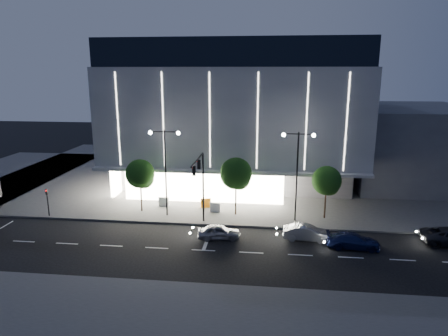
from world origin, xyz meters
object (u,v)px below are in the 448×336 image
street_lamp_west (165,160)px  tree_mid (236,175)px  tree_right (327,182)px  car_third (353,241)px  barrier_d (215,207)px  street_lamp_east (297,163)px  barrier_c (206,203)px  tree_left (140,175)px  ped_signal_far (48,199)px  car_second (307,233)px  barrier_b (164,202)px  traffic_mast (200,177)px  car_lead (219,232)px

street_lamp_west → tree_mid: (7.03, 1.02, -1.62)m
tree_right → car_third: bearing=-77.5°
barrier_d → tree_mid: bearing=-8.2°
street_lamp_east → barrier_c: (-9.41, 2.80, -5.31)m
street_lamp_east → tree_left: bearing=176.3°
ped_signal_far → tree_right: 28.21m
street_lamp_west → car_third: street_lamp_west is taller
street_lamp_east → tree_left: street_lamp_east is taller
tree_left → car_second: (16.72, -5.43, -3.35)m
ped_signal_far → barrier_d: bearing=10.3°
barrier_b → barrier_d: same height
street_lamp_east → street_lamp_west: bearing=180.0°
street_lamp_east → ped_signal_far: size_ratio=3.00×
tree_left → ped_signal_far: bearing=-164.4°
street_lamp_west → barrier_b: street_lamp_west is taller
car_second → street_lamp_west: bearing=76.2°
traffic_mast → tree_right: (12.03, 3.68, -1.14)m
tree_mid → barrier_b: size_ratio=5.59×
street_lamp_west → car_lead: (6.00, -5.01, -5.31)m
traffic_mast → tree_right: size_ratio=1.28×
tree_right → barrier_d: (-11.24, 0.54, -3.23)m
car_third → tree_mid: bearing=61.1°
street_lamp_east → car_second: size_ratio=2.16×
barrier_c → barrier_d: bearing=-63.8°
barrier_b → barrier_c: bearing=-0.3°
tree_mid → car_second: size_ratio=1.47×
traffic_mast → car_second: bearing=-10.2°
ped_signal_far → traffic_mast: bearing=-4.1°
tree_left → car_lead: (8.97, -6.03, -3.39)m
ped_signal_far → tree_left: (9.03, 2.52, 2.15)m
barrier_c → car_second: bearing=-53.0°
tree_mid → car_third: (10.47, -6.65, -3.69)m
ped_signal_far → car_second: 25.94m
tree_left → tree_mid: 10.00m
barrier_c → tree_mid: bearing=-45.0°
traffic_mast → barrier_c: 7.01m
tree_mid → tree_left: bearing=-180.0°
car_lead → barrier_b: (-7.08, 7.78, 0.00)m
car_lead → street_lamp_east: bearing=-60.9°
tree_left → barrier_b: bearing=42.7°
tree_right → car_lead: bearing=-149.0°
barrier_b → traffic_mast: bearing=-47.7°
tree_mid → car_lead: bearing=-99.7°
car_second → street_lamp_east: bearing=13.6°
tree_left → tree_right: size_ratio=1.04×
traffic_mast → tree_left: bearing=152.2°
street_lamp_east → barrier_c: street_lamp_east is taller
tree_left → barrier_c: tree_left is taller
street_lamp_west → tree_left: (-2.97, 1.02, -1.92)m
barrier_c → tree_right: bearing=-25.8°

